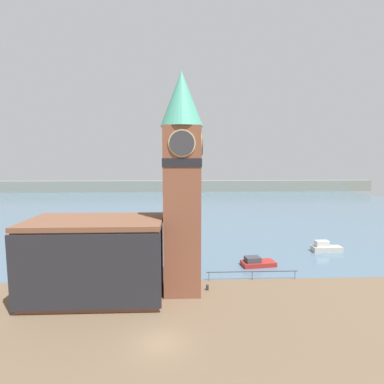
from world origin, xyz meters
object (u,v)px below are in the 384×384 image
at_px(boat_near, 257,262).
at_px(mooring_bollard_near, 207,287).
at_px(pier_building, 96,259).
at_px(boat_far, 325,248).
at_px(clock_tower, 182,178).

relative_size(boat_near, mooring_bollard_near, 7.12).
distance_m(pier_building, boat_far, 35.69).
bearing_deg(pier_building, clock_tower, 6.85).
height_order(pier_building, boat_far, pier_building).
relative_size(clock_tower, boat_near, 4.91).
distance_m(clock_tower, pier_building, 12.58).
bearing_deg(boat_far, boat_near, -156.01).
relative_size(boat_far, mooring_bollard_near, 6.80).
distance_m(boat_near, boat_far, 14.00).
bearing_deg(boat_near, mooring_bollard_near, -143.23).
bearing_deg(boat_near, boat_far, 17.10).
height_order(clock_tower, mooring_bollard_near, clock_tower).
bearing_deg(pier_building, mooring_bollard_near, 5.65).
height_order(pier_building, boat_near, pier_building).
bearing_deg(mooring_bollard_near, clock_tower, -178.26).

